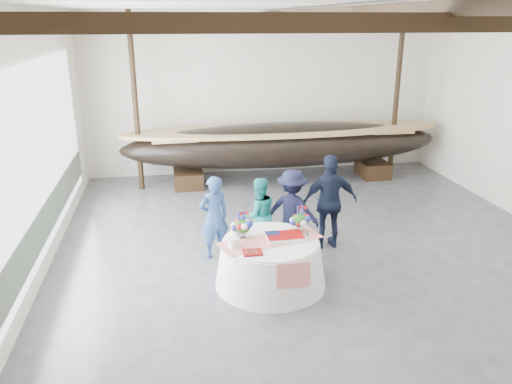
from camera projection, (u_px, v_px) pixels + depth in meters
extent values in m
cube|color=#3D3D42|center=(323.00, 260.00, 9.35)|extent=(10.00, 12.00, 0.01)
cube|color=silver|center=(263.00, 94.00, 14.19)|extent=(10.00, 0.02, 4.50)
cube|color=silver|center=(22.00, 156.00, 7.79)|extent=(0.02, 12.00, 4.50)
cube|color=white|center=(335.00, 4.00, 7.87)|extent=(10.00, 12.00, 0.01)
cube|color=black|center=(454.00, 23.00, 4.70)|extent=(9.80, 0.12, 0.18)
cube|color=black|center=(357.00, 21.00, 7.02)|extent=(9.80, 0.12, 0.18)
cube|color=black|center=(309.00, 20.00, 9.35)|extent=(9.80, 0.12, 0.18)
cube|color=black|center=(280.00, 20.00, 11.67)|extent=(9.80, 0.12, 0.18)
cube|color=black|center=(335.00, 12.00, 7.91)|extent=(0.15, 11.76, 0.15)
cylinder|color=black|center=(135.00, 104.00, 12.52)|extent=(0.14, 0.14, 4.50)
cylinder|color=black|center=(396.00, 97.00, 13.68)|extent=(0.14, 0.14, 4.50)
cube|color=silver|center=(42.00, 155.00, 8.81)|extent=(0.02, 7.00, 3.20)
cube|color=#596654|center=(51.00, 213.00, 9.17)|extent=(0.02, 7.00, 0.60)
cube|color=black|center=(188.00, 178.00, 13.40)|extent=(0.76, 0.98, 0.44)
cube|color=black|center=(373.00, 169.00, 14.26)|extent=(0.76, 0.98, 0.44)
ellipsoid|color=black|center=(284.00, 145.00, 13.56)|extent=(8.74, 1.75, 1.20)
cube|color=#9E7A4C|center=(284.00, 133.00, 13.45)|extent=(6.99, 1.15, 0.07)
cone|color=silver|center=(270.00, 263.00, 8.41)|extent=(1.88, 1.88, 0.77)
cylinder|color=silver|center=(271.00, 241.00, 8.27)|extent=(1.59, 1.59, 0.04)
cube|color=red|center=(271.00, 240.00, 8.27)|extent=(1.82, 1.00, 0.01)
cube|color=white|center=(285.00, 237.00, 8.30)|extent=(0.60, 0.40, 0.07)
cylinder|color=white|center=(234.00, 243.00, 8.00)|extent=(0.18, 0.18, 0.16)
cylinder|color=white|center=(236.00, 229.00, 8.44)|extent=(0.18, 0.18, 0.21)
cube|color=maroon|center=(253.00, 252.00, 7.81)|extent=(0.30, 0.24, 0.03)
cone|color=silver|center=(307.00, 237.00, 8.23)|extent=(0.09, 0.09, 0.12)
imported|color=navy|center=(214.00, 217.00, 9.27)|extent=(0.67, 0.54, 1.59)
imported|color=teal|center=(259.00, 215.00, 9.52)|extent=(0.80, 0.67, 1.48)
imported|color=black|center=(292.00, 210.00, 9.56)|extent=(1.20, 1.02, 1.61)
imported|color=black|center=(330.00, 202.00, 9.62)|extent=(1.10, 0.46, 1.87)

